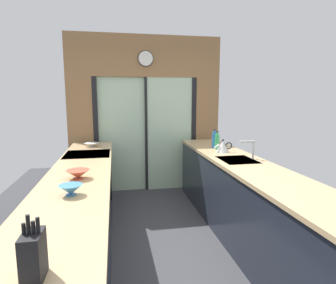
{
  "coord_description": "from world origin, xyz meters",
  "views": [
    {
      "loc": [
        -0.55,
        -2.56,
        1.67
      ],
      "look_at": [
        0.07,
        0.68,
        1.14
      ],
      "focal_mm": 30.32,
      "sensor_mm": 36.0,
      "label": 1
    }
  ],
  "objects": [
    {
      "name": "ground_plane",
      "position": [
        0.0,
        0.6,
        -0.01
      ],
      "size": [
        5.04,
        7.6,
        0.02
      ],
      "primitive_type": "cube",
      "color": "#38383D"
    },
    {
      "name": "back_wall_unit",
      "position": [
        0.0,
        2.4,
        1.52
      ],
      "size": [
        2.64,
        0.12,
        2.7
      ],
      "color": "olive",
      "rests_on": "ground_plane"
    },
    {
      "name": "left_counter_run",
      "position": [
        -0.91,
        0.13,
        0.47
      ],
      "size": [
        0.62,
        3.8,
        0.92
      ],
      "color": "#1E232D",
      "rests_on": "ground_plane"
    },
    {
      "name": "right_counter_run",
      "position": [
        0.91,
        0.3,
        0.46
      ],
      "size": [
        0.62,
        3.8,
        0.92
      ],
      "color": "#1E232D",
      "rests_on": "ground_plane"
    },
    {
      "name": "sink_faucet",
      "position": [
        1.05,
        0.55,
        1.07
      ],
      "size": [
        0.19,
        0.02,
        0.23
      ],
      "color": "#B7BABC",
      "rests_on": "right_counter_run"
    },
    {
      "name": "oven_range",
      "position": [
        -0.91,
        1.25,
        0.46
      ],
      "size": [
        0.6,
        0.6,
        0.92
      ],
      "color": "black",
      "rests_on": "ground_plane"
    },
    {
      "name": "mixing_bowl_near",
      "position": [
        -0.89,
        -0.38,
        0.96
      ],
      "size": [
        0.18,
        0.18,
        0.08
      ],
      "color": "teal",
      "rests_on": "left_counter_run"
    },
    {
      "name": "mixing_bowl_mid",
      "position": [
        -0.89,
        0.07,
        0.96
      ],
      "size": [
        0.21,
        0.21,
        0.08
      ],
      "color": "#BC4C38",
      "rests_on": "left_counter_run"
    },
    {
      "name": "mixing_bowl_far",
      "position": [
        -0.89,
        1.77,
        0.95
      ],
      "size": [
        0.22,
        0.22,
        0.06
      ],
      "color": "silver",
      "rests_on": "left_counter_run"
    },
    {
      "name": "knife_block",
      "position": [
        -0.89,
        -1.41,
        1.02
      ],
      "size": [
        0.08,
        0.14,
        0.28
      ],
      "color": "black",
      "rests_on": "left_counter_run"
    },
    {
      "name": "kettle",
      "position": [
        0.89,
        1.03,
        1.0
      ],
      "size": [
        0.26,
        0.18,
        0.18
      ],
      "color": "#B7BABC",
      "rests_on": "right_counter_run"
    },
    {
      "name": "soap_bottle_near",
      "position": [
        0.89,
        1.24,
        1.03
      ],
      "size": [
        0.06,
        0.06,
        0.26
      ],
      "color": "#339E56",
      "rests_on": "right_counter_run"
    },
    {
      "name": "soap_bottle_far",
      "position": [
        0.89,
        1.36,
        1.04
      ],
      "size": [
        0.07,
        0.07,
        0.28
      ],
      "color": "#286BB7",
      "rests_on": "right_counter_run"
    }
  ]
}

